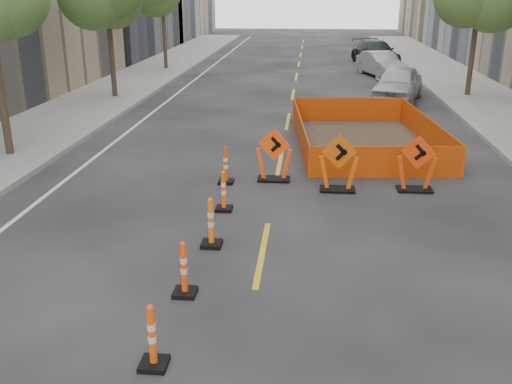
# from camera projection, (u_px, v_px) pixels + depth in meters

# --- Properties ---
(ground_plane) EXTENTS (140.00, 140.00, 0.00)m
(ground_plane) POSITION_uv_depth(u_px,v_px,m) (237.00, 383.00, 7.68)
(ground_plane) COLOR black
(sidewalk_left) EXTENTS (4.00, 90.00, 0.15)m
(sidewalk_left) POSITION_uv_depth(u_px,v_px,m) (23.00, 139.00, 19.70)
(sidewalk_left) COLOR gray
(sidewalk_left) RESTS_ON ground
(channelizer_3) EXTENTS (0.39, 0.39, 0.99)m
(channelizer_3) POSITION_uv_depth(u_px,v_px,m) (152.00, 336.00, 7.85)
(channelizer_3) COLOR #EE4A0A
(channelizer_3) RESTS_ON ground
(channelizer_4) EXTENTS (0.40, 0.40, 1.01)m
(channelizer_4) POSITION_uv_depth(u_px,v_px,m) (184.00, 268.00, 9.71)
(channelizer_4) COLOR #FF420A
(channelizer_4) RESTS_ON ground
(channelizer_5) EXTENTS (0.42, 0.42, 1.06)m
(channelizer_5) POSITION_uv_depth(u_px,v_px,m) (211.00, 222.00, 11.57)
(channelizer_5) COLOR orange
(channelizer_5) RESTS_ON ground
(channelizer_6) EXTENTS (0.39, 0.39, 0.99)m
(channelizer_6) POSITION_uv_depth(u_px,v_px,m) (224.00, 191.00, 13.45)
(channelizer_6) COLOR #FF530A
(channelizer_6) RESTS_ON ground
(channelizer_7) EXTENTS (0.40, 0.40, 1.03)m
(channelizer_7) POSITION_uv_depth(u_px,v_px,m) (226.00, 165.00, 15.34)
(channelizer_7) COLOR #D54808
(channelizer_7) RESTS_ON ground
(chevron_sign_left) EXTENTS (1.12, 0.86, 1.48)m
(chevron_sign_left) POSITION_uv_depth(u_px,v_px,m) (274.00, 155.00, 15.48)
(chevron_sign_left) COLOR #FF490A
(chevron_sign_left) RESTS_ON ground
(chevron_sign_center) EXTENTS (1.09, 0.74, 1.52)m
(chevron_sign_center) POSITION_uv_depth(u_px,v_px,m) (339.00, 163.00, 14.68)
(chevron_sign_center) COLOR #D65209
(chevron_sign_center) RESTS_ON ground
(chevron_sign_right) EXTENTS (1.16, 0.95, 1.51)m
(chevron_sign_right) POSITION_uv_depth(u_px,v_px,m) (417.00, 163.00, 14.67)
(chevron_sign_right) COLOR red
(chevron_sign_right) RESTS_ON ground
(safety_fence) EXTENTS (4.94, 7.66, 0.91)m
(safety_fence) POSITION_uv_depth(u_px,v_px,m) (364.00, 131.00, 19.21)
(safety_fence) COLOR #D8540B
(safety_fence) RESTS_ON ground
(parked_car_near) EXTENTS (3.16, 5.05, 1.60)m
(parked_car_near) POSITION_uv_depth(u_px,v_px,m) (398.00, 84.00, 26.39)
(parked_car_near) COLOR #ADAEAF
(parked_car_near) RESTS_ON ground
(parked_car_mid) EXTENTS (2.78, 4.56, 1.42)m
(parked_car_mid) POSITION_uv_depth(u_px,v_px,m) (381.00, 64.00, 34.01)
(parked_car_mid) COLOR #98979C
(parked_car_mid) RESTS_ON ground
(parked_car_far) EXTENTS (3.32, 5.88, 1.61)m
(parked_car_far) POSITION_uv_depth(u_px,v_px,m) (375.00, 52.00, 39.13)
(parked_car_far) COLOR black
(parked_car_far) RESTS_ON ground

